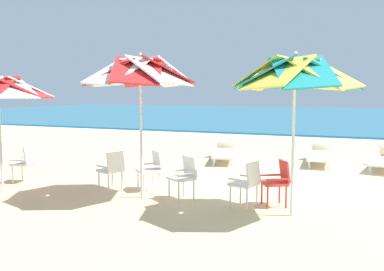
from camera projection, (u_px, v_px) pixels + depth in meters
ground_plane at (311, 185)px, 9.59m from camera, size 80.00×80.00×0.00m
sea at (346, 116)px, 35.77m from camera, size 80.00×36.00×0.10m
surf_foam at (334, 139)px, 18.87m from camera, size 80.00×0.70×0.01m
beach_umbrella_0 at (295, 75)px, 6.93m from camera, size 2.21×2.21×2.80m
plastic_chair_0 at (278, 180)px, 7.76m from camera, size 0.62×0.60×0.87m
plastic_chair_1 at (247, 181)px, 7.62m from camera, size 0.57×0.55×0.87m
beach_umbrella_1 at (140, 73)px, 8.14m from camera, size 2.31×2.31×2.90m
plastic_chair_2 at (112, 168)px, 8.92m from camera, size 0.59×0.57×0.87m
plastic_chair_3 at (151, 168)px, 9.01m from camera, size 0.63×0.63×0.87m
plastic_chair_4 at (184, 175)px, 8.23m from camera, size 0.62×0.63×0.87m
plastic_chair_5 at (26, 162)px, 9.78m from camera, size 0.51×0.49×0.87m
sun_lounger_1 at (320, 155)px, 12.28m from camera, size 0.71×2.17×0.62m
sun_lounger_2 at (224, 152)px, 12.79m from camera, size 1.13×2.23×0.62m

